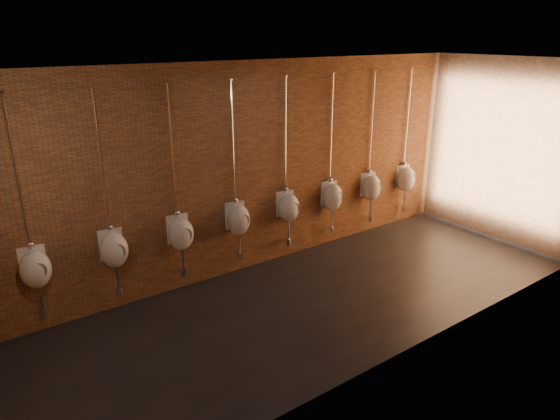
{
  "coord_description": "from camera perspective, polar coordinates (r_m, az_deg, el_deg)",
  "views": [
    {
      "loc": [
        -3.93,
        -4.69,
        3.57
      ],
      "look_at": [
        0.11,
        0.9,
        1.1
      ],
      "focal_mm": 32.0,
      "sensor_mm": 36.0,
      "label": 1
    }
  ],
  "objects": [
    {
      "name": "urinal_0",
      "position": [
        6.67,
        -26.17,
        -5.97
      ],
      "size": [
        0.42,
        0.38,
        2.71
      ],
      "color": "white",
      "rests_on": "ground"
    },
    {
      "name": "urinal_3",
      "position": [
        7.54,
        -4.8,
        -1.03
      ],
      "size": [
        0.42,
        0.38,
        2.71
      ],
      "color": "white",
      "rests_on": "ground"
    },
    {
      "name": "urinal_6",
      "position": [
        9.23,
        10.4,
        2.63
      ],
      "size": [
        0.42,
        0.38,
        2.71
      ],
      "color": "white",
      "rests_on": "ground"
    },
    {
      "name": "urinal_4",
      "position": [
        8.03,
        0.96,
        0.37
      ],
      "size": [
        0.42,
        0.38,
        2.71
      ],
      "color": "white",
      "rests_on": "ground"
    },
    {
      "name": "urinal_5",
      "position": [
        8.6,
        6.01,
        1.58
      ],
      "size": [
        0.42,
        0.38,
        2.71
      ],
      "color": "white",
      "rests_on": "ground"
    },
    {
      "name": "urinal_2",
      "position": [
        7.14,
        -11.28,
        -2.58
      ],
      "size": [
        0.42,
        0.38,
        2.71
      ],
      "color": "white",
      "rests_on": "ground"
    },
    {
      "name": "room_shell",
      "position": [
        6.31,
        3.99,
        5.37
      ],
      "size": [
        8.54,
        3.04,
        3.22
      ],
      "color": "black",
      "rests_on": "ground"
    },
    {
      "name": "urinal_1",
      "position": [
        6.84,
        -18.46,
        -4.25
      ],
      "size": [
        0.42,
        0.38,
        2.71
      ],
      "color": "white",
      "rests_on": "ground"
    },
    {
      "name": "urinal_7",
      "position": [
        9.91,
        14.21,
        3.53
      ],
      "size": [
        0.42,
        0.38,
        2.71
      ],
      "color": "white",
      "rests_on": "ground"
    },
    {
      "name": "ground",
      "position": [
        7.08,
        3.6,
        -10.6
      ],
      "size": [
        8.5,
        8.5,
        0.0
      ],
      "primitive_type": "plane",
      "color": "black",
      "rests_on": "ground"
    }
  ]
}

